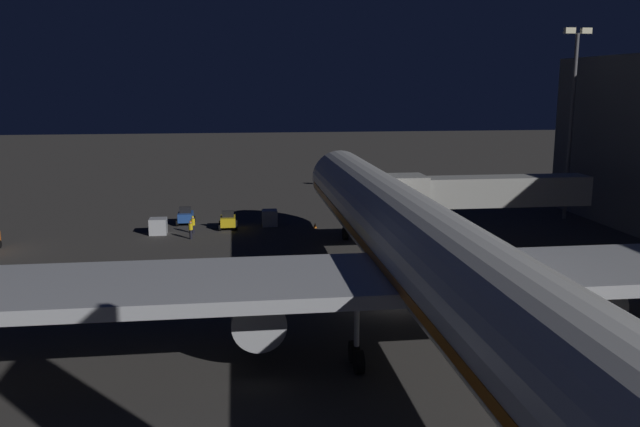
{
  "coord_description": "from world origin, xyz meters",
  "views": [
    {
      "loc": [
        10.19,
        40.63,
        14.46
      ],
      "look_at": [
        3.0,
        -14.16,
        3.5
      ],
      "focal_mm": 36.62,
      "sensor_mm": 36.0,
      "label": 1
    }
  ],
  "objects": [
    {
      "name": "ground_plane",
      "position": [
        0.0,
        0.0,
        0.0
      ],
      "size": [
        320.0,
        320.0,
        0.0
      ],
      "primitive_type": "plane",
      "color": "#383533"
    },
    {
      "name": "airliner_at_gate",
      "position": [
        -0.0,
        8.07,
        5.31
      ],
      "size": [
        51.53,
        66.16,
        18.31
      ],
      "color": "silver",
      "rests_on": "ground_plane"
    },
    {
      "name": "jet_bridge",
      "position": [
        -9.86,
        -12.37,
        5.41
      ],
      "size": [
        17.83,
        3.4,
        6.94
      ],
      "color": "#9E9E99",
      "rests_on": "ground_plane"
    },
    {
      "name": "apron_floodlight_mast",
      "position": [
        -25.5,
        -25.32,
        11.59
      ],
      "size": [
        2.9,
        0.5,
        20.24
      ],
      "color": "#59595E",
      "rests_on": "ground_plane"
    },
    {
      "name": "pushback_tug",
      "position": [
        11.03,
        -24.91,
        0.78
      ],
      "size": [
        1.86,
        2.36,
        1.95
      ],
      "color": "yellow",
      "rests_on": "ground_plane"
    },
    {
      "name": "baggage_tug_lead",
      "position": [
        15.47,
        -27.75,
        0.78
      ],
      "size": [
        1.86,
        2.42,
        1.95
      ],
      "color": "#234C9E",
      "rests_on": "ground_plane"
    },
    {
      "name": "baggage_container_near_belt",
      "position": [
        17.82,
        -23.4,
        0.79
      ],
      "size": [
        1.65,
        1.61,
        1.58
      ],
      "primitive_type": "cube",
      "color": "#B7BABF",
      "rests_on": "ground_plane"
    },
    {
      "name": "baggage_container_far_row",
      "position": [
        6.74,
        -25.9,
        0.82
      ],
      "size": [
        1.54,
        1.69,
        1.65
      ],
      "primitive_type": "cube",
      "color": "#B7BABF",
      "rests_on": "ground_plane"
    },
    {
      "name": "ground_crew_by_belt_loader",
      "position": [
        14.52,
        -20.85,
        0.98
      ],
      "size": [
        0.4,
        0.4,
        1.78
      ],
      "color": "black",
      "rests_on": "ground_plane"
    },
    {
      "name": "ground_crew_marshaller_fwd",
      "position": [
        14.45,
        -23.28,
        0.97
      ],
      "size": [
        0.4,
        0.4,
        1.76
      ],
      "color": "black",
      "rests_on": "ground_plane"
    },
    {
      "name": "traffic_cone_nose_port",
      "position": [
        -2.2,
        -24.16,
        0.28
      ],
      "size": [
        0.36,
        0.36,
        0.55
      ],
      "primitive_type": "cone",
      "color": "orange",
      "rests_on": "ground_plane"
    },
    {
      "name": "traffic_cone_nose_starboard",
      "position": [
        2.2,
        -24.16,
        0.28
      ],
      "size": [
        0.36,
        0.36,
        0.55
      ],
      "primitive_type": "cone",
      "color": "orange",
      "rests_on": "ground_plane"
    }
  ]
}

